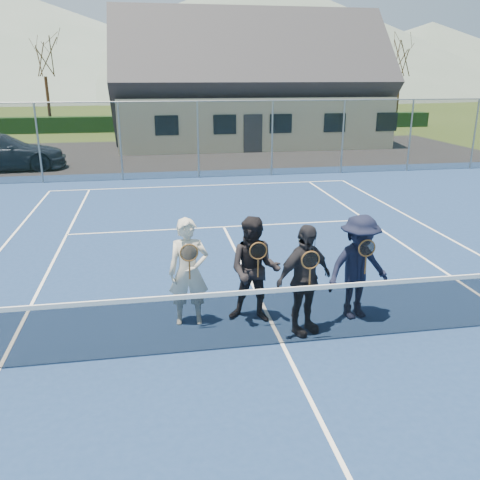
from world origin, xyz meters
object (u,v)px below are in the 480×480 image
at_px(player_c, 304,280).
at_px(player_b, 255,270).
at_px(player_a, 189,272).
at_px(player_d, 358,267).
at_px(tennis_net, 283,314).
at_px(clubhouse, 248,74).

bearing_deg(player_c, player_b, 141.73).
distance_m(player_a, player_d, 2.82).
distance_m(tennis_net, player_d, 1.68).
bearing_deg(tennis_net, player_a, 144.00).
height_order(tennis_net, player_d, player_d).
xyz_separation_m(player_a, player_d, (2.81, -0.26, -0.00)).
height_order(player_a, player_d, same).
height_order(tennis_net, player_c, player_c).
bearing_deg(clubhouse, tennis_net, -99.46).
xyz_separation_m(player_c, player_d, (1.05, 0.37, -0.00)).
relative_size(tennis_net, player_a, 6.49).
distance_m(tennis_net, player_a, 1.70).
bearing_deg(tennis_net, player_c, 39.10).
bearing_deg(player_d, tennis_net, -154.14).
xyz_separation_m(clubhouse, player_c, (-3.58, -23.66, -3.07)).
xyz_separation_m(clubhouse, player_a, (-5.34, -23.02, -3.07)).
bearing_deg(player_a, player_b, -5.04).
bearing_deg(player_a, player_c, -19.80).
distance_m(tennis_net, clubhouse, 24.57).
bearing_deg(player_b, tennis_net, -73.30).
bearing_deg(player_a, clubhouse, 76.94).
bearing_deg(player_d, player_a, 174.67).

